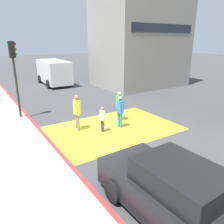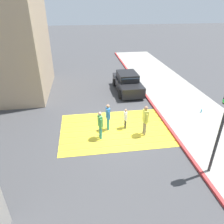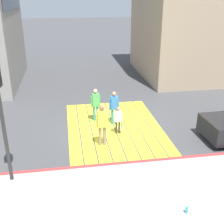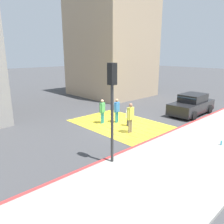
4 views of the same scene
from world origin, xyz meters
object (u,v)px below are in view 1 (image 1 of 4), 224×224
pedestrian_adult_lead (119,104)px  pedestrian_adult_trailing (77,110)px  car_parked_near_curb (175,194)px  traffic_light_corner (14,65)px  pedestrian_child_with_racket (103,118)px  pedestrian_adult_side (120,110)px  van_down_street (54,72)px

pedestrian_adult_lead → pedestrian_adult_trailing: size_ratio=0.91×
car_parked_near_curb → traffic_light_corner: size_ratio=1.02×
traffic_light_corner → pedestrian_child_with_racket: bearing=-55.1°
pedestrian_adult_trailing → pedestrian_child_with_racket: pedestrian_adult_trailing is taller
pedestrian_adult_side → pedestrian_child_with_racket: pedestrian_adult_side is taller
pedestrian_adult_lead → van_down_street: bearing=87.4°
pedestrian_adult_trailing → pedestrian_child_with_racket: 1.30m
traffic_light_corner → pedestrian_adult_trailing: size_ratio=2.34×
car_parked_near_curb → pedestrian_adult_trailing: pedestrian_adult_trailing is taller
car_parked_near_curb → van_down_street: 19.02m
car_parked_near_curb → pedestrian_adult_lead: 7.16m
pedestrian_adult_trailing → pedestrian_adult_side: pedestrian_adult_trailing is taller
pedestrian_adult_side → pedestrian_adult_trailing: bearing=157.3°
car_parked_near_curb → van_down_street: bearing=79.5°
traffic_light_corner → car_parked_near_curb: bearing=-80.9°
van_down_street → pedestrian_adult_side: van_down_street is taller
car_parked_near_curb → pedestrian_adult_trailing: bearing=86.4°
car_parked_near_curb → pedestrian_adult_lead: bearing=65.9°
van_down_street → pedestrian_adult_lead: size_ratio=3.20×
pedestrian_child_with_racket → car_parked_near_curb: bearing=-103.3°
pedestrian_adult_lead → pedestrian_child_with_racket: 1.79m
pedestrian_adult_lead → pedestrian_adult_trailing: pedestrian_adult_trailing is taller
traffic_light_corner → pedestrian_adult_side: 6.13m
van_down_street → pedestrian_adult_lead: (-0.54, -12.16, -0.32)m
pedestrian_adult_trailing → car_parked_near_curb: bearing=-93.6°
pedestrian_adult_lead → pedestrian_child_with_racket: pedestrian_adult_lead is taller
traffic_light_corner → pedestrian_adult_side: bearing=-46.5°
pedestrian_adult_side → pedestrian_child_with_racket: (-1.04, -0.01, -0.24)m
car_parked_near_curb → van_down_street: van_down_street is taller
car_parked_near_curb → pedestrian_adult_lead: size_ratio=2.63×
car_parked_near_curb → van_down_street: size_ratio=0.82×
car_parked_near_curb → pedestrian_adult_side: (2.39, 5.72, 0.23)m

